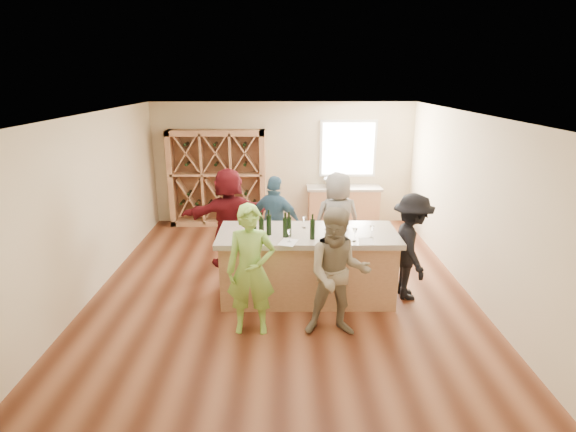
{
  "coord_description": "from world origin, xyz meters",
  "views": [
    {
      "loc": [
        0.06,
        -6.82,
        3.35
      ],
      "look_at": [
        0.1,
        0.2,
        1.15
      ],
      "focal_mm": 28.0,
      "sensor_mm": 36.0,
      "label": 1
    }
  ],
  "objects_px": {
    "wine_bottle_a": "(254,225)",
    "person_far_right": "(337,221)",
    "wine_bottle_d": "(285,228)",
    "wine_bottle_c": "(269,225)",
    "sink": "(335,183)",
    "person_near_left": "(251,270)",
    "wine_bottle_b": "(261,228)",
    "person_server": "(411,247)",
    "person_far_left": "(229,217)",
    "person_near_right": "(338,273)",
    "person_far_mid": "(275,223)",
    "tasting_counter_base": "(307,267)",
    "wine_bottle_f": "(312,229)",
    "wine_bottle_e": "(289,227)",
    "wine_rack": "(218,178)"
  },
  "relations": [
    {
      "from": "person_far_left",
      "to": "wine_bottle_f",
      "type": "height_order",
      "value": "person_far_left"
    },
    {
      "from": "wine_bottle_c",
      "to": "person_near_left",
      "type": "bearing_deg",
      "value": -103.5
    },
    {
      "from": "wine_bottle_b",
      "to": "person_server",
      "type": "distance_m",
      "value": 2.33
    },
    {
      "from": "wine_bottle_a",
      "to": "person_far_left",
      "type": "height_order",
      "value": "person_far_left"
    },
    {
      "from": "wine_rack",
      "to": "wine_bottle_c",
      "type": "bearing_deg",
      "value": -70.88
    },
    {
      "from": "wine_bottle_a",
      "to": "person_far_right",
      "type": "relative_size",
      "value": 0.18
    },
    {
      "from": "wine_bottle_f",
      "to": "wine_bottle_b",
      "type": "bearing_deg",
      "value": 173.53
    },
    {
      "from": "wine_bottle_e",
      "to": "wine_bottle_f",
      "type": "height_order",
      "value": "wine_bottle_f"
    },
    {
      "from": "person_server",
      "to": "wine_bottle_c",
      "type": "bearing_deg",
      "value": 94.31
    },
    {
      "from": "person_far_left",
      "to": "person_far_mid",
      "type": "bearing_deg",
      "value": 152.43
    },
    {
      "from": "sink",
      "to": "wine_bottle_d",
      "type": "xyz_separation_m",
      "value": [
        -1.14,
        -3.81,
        0.22
      ]
    },
    {
      "from": "person_server",
      "to": "person_far_mid",
      "type": "bearing_deg",
      "value": 63.18
    },
    {
      "from": "wine_bottle_c",
      "to": "person_server",
      "type": "bearing_deg",
      "value": 3.02
    },
    {
      "from": "wine_bottle_c",
      "to": "wine_bottle_d",
      "type": "bearing_deg",
      "value": -22.44
    },
    {
      "from": "wine_bottle_f",
      "to": "person_near_left",
      "type": "bearing_deg",
      "value": -140.9
    },
    {
      "from": "wine_bottle_a",
      "to": "person_near_left",
      "type": "distance_m",
      "value": 0.94
    },
    {
      "from": "person_near_right",
      "to": "person_far_left",
      "type": "bearing_deg",
      "value": 126.74
    },
    {
      "from": "person_server",
      "to": "person_far_left",
      "type": "height_order",
      "value": "person_far_left"
    },
    {
      "from": "wine_bottle_a",
      "to": "wine_bottle_e",
      "type": "xyz_separation_m",
      "value": [
        0.52,
        -0.06,
        -0.01
      ]
    },
    {
      "from": "wine_bottle_d",
      "to": "person_far_left",
      "type": "relative_size",
      "value": 0.16
    },
    {
      "from": "wine_bottle_b",
      "to": "person_far_right",
      "type": "bearing_deg",
      "value": 47.01
    },
    {
      "from": "wine_bottle_a",
      "to": "person_near_left",
      "type": "bearing_deg",
      "value": -89.25
    },
    {
      "from": "wine_bottle_d",
      "to": "wine_bottle_c",
      "type": "bearing_deg",
      "value": 157.56
    },
    {
      "from": "wine_bottle_a",
      "to": "person_far_right",
      "type": "bearing_deg",
      "value": 42.34
    },
    {
      "from": "sink",
      "to": "wine_bottle_b",
      "type": "height_order",
      "value": "wine_bottle_b"
    },
    {
      "from": "sink",
      "to": "wine_bottle_c",
      "type": "height_order",
      "value": "wine_bottle_c"
    },
    {
      "from": "sink",
      "to": "person_near_left",
      "type": "xyz_separation_m",
      "value": [
        -1.6,
        -4.59,
        -0.12
      ]
    },
    {
      "from": "person_far_left",
      "to": "tasting_counter_base",
      "type": "bearing_deg",
      "value": 121.05
    },
    {
      "from": "wine_bottle_a",
      "to": "person_far_mid",
      "type": "relative_size",
      "value": 0.19
    },
    {
      "from": "wine_bottle_b",
      "to": "person_near_left",
      "type": "bearing_deg",
      "value": -97.74
    },
    {
      "from": "wine_bottle_e",
      "to": "person_near_left",
      "type": "relative_size",
      "value": 0.16
    },
    {
      "from": "person_near_left",
      "to": "sink",
      "type": "bearing_deg",
      "value": 70.8
    },
    {
      "from": "wine_bottle_c",
      "to": "person_far_left",
      "type": "distance_m",
      "value": 1.66
    },
    {
      "from": "wine_bottle_b",
      "to": "person_near_right",
      "type": "xyz_separation_m",
      "value": [
        1.04,
        -0.85,
        -0.35
      ]
    },
    {
      "from": "person_far_right",
      "to": "person_far_mid",
      "type": "bearing_deg",
      "value": -12.39
    },
    {
      "from": "wine_bottle_e",
      "to": "person_far_left",
      "type": "distance_m",
      "value": 1.87
    },
    {
      "from": "sink",
      "to": "wine_bottle_c",
      "type": "distance_m",
      "value": 3.97
    },
    {
      "from": "person_far_right",
      "to": "sink",
      "type": "bearing_deg",
      "value": -108.4
    },
    {
      "from": "person_far_mid",
      "to": "person_far_left",
      "type": "distance_m",
      "value": 0.86
    },
    {
      "from": "person_near_right",
      "to": "wine_bottle_b",
      "type": "bearing_deg",
      "value": 141.99
    },
    {
      "from": "tasting_counter_base",
      "to": "person_near_right",
      "type": "height_order",
      "value": "person_near_right"
    },
    {
      "from": "wine_bottle_b",
      "to": "wine_bottle_f",
      "type": "xyz_separation_m",
      "value": [
        0.74,
        -0.08,
        0.0
      ]
    },
    {
      "from": "wine_rack",
      "to": "person_server",
      "type": "xyz_separation_m",
      "value": [
        3.49,
        -3.67,
        -0.26
      ]
    },
    {
      "from": "wine_bottle_e",
      "to": "person_far_left",
      "type": "relative_size",
      "value": 0.16
    },
    {
      "from": "sink",
      "to": "wine_bottle_a",
      "type": "relative_size",
      "value": 1.72
    },
    {
      "from": "person_far_left",
      "to": "sink",
      "type": "bearing_deg",
      "value": -148.12
    },
    {
      "from": "tasting_counter_base",
      "to": "wine_bottle_c",
      "type": "bearing_deg",
      "value": -169.12
    },
    {
      "from": "wine_bottle_b",
      "to": "wine_bottle_c",
      "type": "xyz_separation_m",
      "value": [
        0.11,
        0.1,
        0.0
      ]
    },
    {
      "from": "person_far_left",
      "to": "wine_bottle_f",
      "type": "distance_m",
      "value": 2.17
    },
    {
      "from": "wine_bottle_c",
      "to": "person_near_left",
      "type": "xyz_separation_m",
      "value": [
        -0.21,
        -0.88,
        -0.34
      ]
    }
  ]
}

